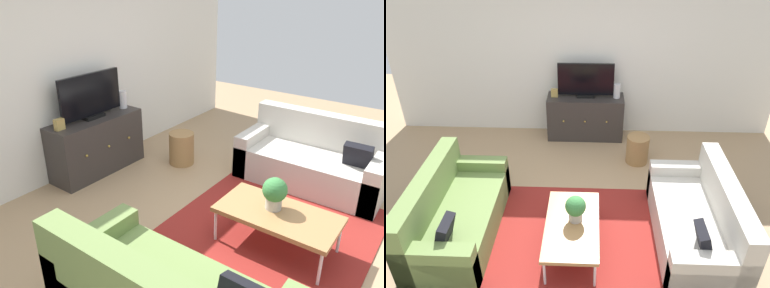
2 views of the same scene
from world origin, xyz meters
TOP-DOWN VIEW (x-y plane):
  - ground_plane at (0.00, 0.00)m, footprint 10.00×10.00m
  - wall_back at (0.00, 2.55)m, footprint 6.40×0.12m
  - area_rug at (0.00, -0.15)m, footprint 2.50×1.90m
  - couch_right_side at (1.44, -0.10)m, footprint 0.83×1.70m
  - coffee_table at (-0.02, -0.29)m, footprint 0.59×1.09m
  - potted_plant at (0.01, -0.23)m, footprint 0.23×0.23m
  - tv_console at (0.06, 2.27)m, footprint 1.25×0.47m
  - flat_screen_tv at (0.06, 2.29)m, footprint 0.90×0.16m
  - glass_vase at (0.56, 2.27)m, footprint 0.11×0.11m
  - mantel_clock at (-0.45, 2.27)m, footprint 0.11×0.07m
  - wicker_basket at (0.87, 1.52)m, footprint 0.34×0.34m

SIDE VIEW (x-z plane):
  - ground_plane at x=0.00m, z-range 0.00..0.00m
  - area_rug at x=0.00m, z-range 0.00..0.01m
  - wicker_basket at x=0.87m, z-range 0.00..0.44m
  - couch_right_side at x=1.44m, z-range -0.14..0.69m
  - coffee_table at x=-0.02m, z-range 0.16..0.54m
  - tv_console at x=0.06m, z-range 0.00..0.73m
  - potted_plant at x=0.01m, z-range 0.40..0.71m
  - mantel_clock at x=-0.45m, z-range 0.73..0.86m
  - glass_vase at x=0.56m, z-range 0.73..0.96m
  - flat_screen_tv at x=0.06m, z-range 0.73..1.29m
  - wall_back at x=0.00m, z-range 0.00..2.70m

